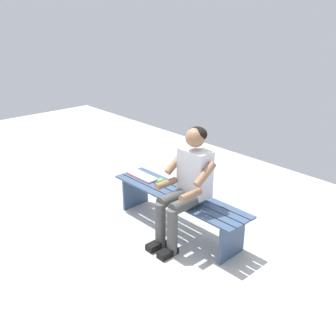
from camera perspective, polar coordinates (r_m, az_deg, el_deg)
ground_plane at (r=4.74m, az=-17.27°, el=-7.78°), size 10.00×7.00×0.04m
bench_near at (r=4.22m, az=1.51°, el=-5.15°), size 1.77×0.45×0.44m
person_seated at (r=3.86m, az=2.81°, el=-2.21°), size 0.50×0.69×1.24m
apple at (r=4.36m, az=-1.09°, el=-2.05°), size 0.09×0.09×0.09m
book_open at (r=4.59m, az=-3.89°, el=-1.26°), size 0.41×0.17×0.02m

